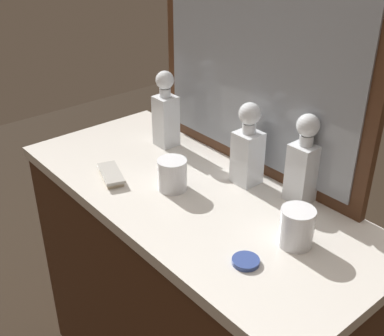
{
  "coord_description": "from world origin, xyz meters",
  "views": [
    {
      "loc": [
        0.96,
        -0.81,
        1.69
      ],
      "look_at": [
        0.0,
        0.0,
        0.99
      ],
      "focal_mm": 45.87,
      "sensor_mm": 36.0,
      "label": 1
    }
  ],
  "objects_px": {
    "crystal_decanter_far_right": "(166,116)",
    "crystal_tumbler_far_left": "(296,229)",
    "crystal_decanter_left": "(303,167)",
    "crystal_decanter_right": "(248,152)",
    "crystal_tumbler_right": "(172,176)",
    "silver_brush_right": "(111,175)",
    "porcelain_dish": "(246,261)"
  },
  "relations": [
    {
      "from": "silver_brush_right",
      "to": "porcelain_dish",
      "type": "bearing_deg",
      "value": 3.06
    },
    {
      "from": "crystal_decanter_far_right",
      "to": "crystal_tumbler_right",
      "type": "bearing_deg",
      "value": -34.04
    },
    {
      "from": "crystal_tumbler_right",
      "to": "crystal_tumbler_far_left",
      "type": "distance_m",
      "value": 0.42
    },
    {
      "from": "crystal_decanter_far_right",
      "to": "crystal_tumbler_right",
      "type": "relative_size",
      "value": 2.79
    },
    {
      "from": "crystal_decanter_left",
      "to": "crystal_tumbler_right",
      "type": "distance_m",
      "value": 0.38
    },
    {
      "from": "crystal_decanter_right",
      "to": "crystal_tumbler_right",
      "type": "distance_m",
      "value": 0.24
    },
    {
      "from": "crystal_decanter_far_right",
      "to": "crystal_tumbler_far_left",
      "type": "distance_m",
      "value": 0.68
    },
    {
      "from": "crystal_decanter_left",
      "to": "crystal_tumbler_far_left",
      "type": "height_order",
      "value": "crystal_decanter_left"
    },
    {
      "from": "crystal_decanter_left",
      "to": "porcelain_dish",
      "type": "distance_m",
      "value": 0.36
    },
    {
      "from": "crystal_tumbler_right",
      "to": "crystal_tumbler_far_left",
      "type": "height_order",
      "value": "crystal_tumbler_far_left"
    },
    {
      "from": "silver_brush_right",
      "to": "crystal_tumbler_far_left",
      "type": "bearing_deg",
      "value": 17.09
    },
    {
      "from": "crystal_decanter_left",
      "to": "silver_brush_right",
      "type": "relative_size",
      "value": 1.76
    },
    {
      "from": "crystal_tumbler_right",
      "to": "crystal_tumbler_far_left",
      "type": "bearing_deg",
      "value": 9.6
    },
    {
      "from": "crystal_tumbler_right",
      "to": "crystal_decanter_far_right",
      "type": "bearing_deg",
      "value": 145.96
    },
    {
      "from": "crystal_decanter_right",
      "to": "crystal_tumbler_far_left",
      "type": "distance_m",
      "value": 0.33
    },
    {
      "from": "porcelain_dish",
      "to": "silver_brush_right",
      "type": "bearing_deg",
      "value": -176.94
    },
    {
      "from": "crystal_decanter_far_right",
      "to": "silver_brush_right",
      "type": "xyz_separation_m",
      "value": [
        0.08,
        -0.28,
        -0.1
      ]
    },
    {
      "from": "crystal_tumbler_right",
      "to": "silver_brush_right",
      "type": "relative_size",
      "value": 0.64
    },
    {
      "from": "silver_brush_right",
      "to": "crystal_decanter_far_right",
      "type": "bearing_deg",
      "value": 106.22
    },
    {
      "from": "crystal_tumbler_far_left",
      "to": "silver_brush_right",
      "type": "bearing_deg",
      "value": -162.91
    },
    {
      "from": "crystal_tumbler_far_left",
      "to": "porcelain_dish",
      "type": "height_order",
      "value": "crystal_tumbler_far_left"
    },
    {
      "from": "crystal_decanter_left",
      "to": "crystal_decanter_right",
      "type": "bearing_deg",
      "value": -164.98
    },
    {
      "from": "crystal_decanter_right",
      "to": "crystal_tumbler_right",
      "type": "bearing_deg",
      "value": -120.03
    },
    {
      "from": "crystal_decanter_right",
      "to": "crystal_decanter_left",
      "type": "relative_size",
      "value": 0.97
    },
    {
      "from": "silver_brush_right",
      "to": "crystal_decanter_left",
      "type": "bearing_deg",
      "value": 37.74
    },
    {
      "from": "crystal_decanter_left",
      "to": "porcelain_dish",
      "type": "relative_size",
      "value": 3.95
    },
    {
      "from": "crystal_tumbler_right",
      "to": "crystal_tumbler_far_left",
      "type": "relative_size",
      "value": 0.94
    },
    {
      "from": "crystal_decanter_right",
      "to": "crystal_decanter_left",
      "type": "distance_m",
      "value": 0.18
    },
    {
      "from": "crystal_tumbler_far_left",
      "to": "crystal_decanter_far_right",
      "type": "bearing_deg",
      "value": 171.38
    },
    {
      "from": "crystal_decanter_right",
      "to": "crystal_tumbler_right",
      "type": "relative_size",
      "value": 2.69
    },
    {
      "from": "silver_brush_right",
      "to": "crystal_decanter_right",
      "type": "bearing_deg",
      "value": 47.13
    },
    {
      "from": "crystal_decanter_far_right",
      "to": "crystal_tumbler_far_left",
      "type": "relative_size",
      "value": 2.63
    }
  ]
}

